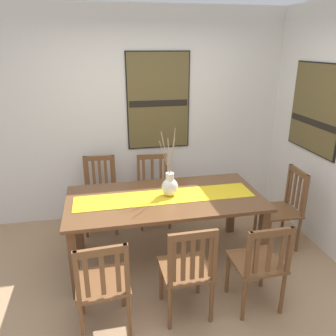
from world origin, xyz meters
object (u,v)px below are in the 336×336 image
(centerpiece_vase, at_px, (170,186))
(painting_on_back_wall, at_px, (158,101))
(chair_0, at_px, (103,284))
(chair_3, at_px, (154,189))
(painting_on_side_wall, at_px, (316,109))
(chair_1, at_px, (188,269))
(chair_4, at_px, (284,207))
(chair_5, at_px, (101,192))
(chair_2, at_px, (259,263))
(dining_table, at_px, (165,205))

(centerpiece_vase, xyz_separation_m, painting_on_back_wall, (0.10, 1.17, 0.68))
(centerpiece_vase, height_order, chair_0, centerpiece_vase)
(chair_3, distance_m, painting_on_side_wall, 2.17)
(chair_0, relative_size, painting_on_back_wall, 0.72)
(chair_1, xyz_separation_m, chair_4, (1.37, 0.86, 0.00))
(chair_3, bearing_deg, chair_5, -179.88)
(chair_0, relative_size, chair_3, 0.99)
(chair_0, height_order, painting_on_side_wall, painting_on_side_wall)
(chair_4, distance_m, painting_on_side_wall, 1.18)
(centerpiece_vase, bearing_deg, painting_on_side_wall, 8.79)
(chair_0, height_order, chair_3, chair_3)
(chair_2, xyz_separation_m, painting_on_back_wall, (-0.51, 2.05, 1.09))
(painting_on_back_wall, bearing_deg, chair_0, -112.00)
(chair_4, bearing_deg, chair_0, -156.83)
(chair_1, relative_size, painting_on_back_wall, 0.74)
(chair_2, bearing_deg, centerpiece_vase, 124.40)
(chair_1, xyz_separation_m, chair_3, (-0.00, 1.71, -0.01))
(chair_1, distance_m, painting_on_side_wall, 2.37)
(chair_3, relative_size, painting_on_side_wall, 0.89)
(chair_0, xyz_separation_m, chair_2, (1.33, -0.00, -0.00))
(chair_0, bearing_deg, painting_on_side_wall, 24.89)
(centerpiece_vase, relative_size, painting_on_back_wall, 0.57)
(chair_2, height_order, chair_3, chair_3)
(chair_1, xyz_separation_m, painting_on_back_wall, (0.13, 2.02, 1.07))
(chair_0, distance_m, chair_4, 2.25)
(chair_2, bearing_deg, chair_3, 110.11)
(chair_4, distance_m, painting_on_back_wall, 2.01)
(chair_5, distance_m, painting_on_back_wall, 1.37)
(painting_on_side_wall, bearing_deg, chair_5, 166.67)
(dining_table, bearing_deg, chair_2, -52.68)
(chair_1, xyz_separation_m, painting_on_side_wall, (1.78, 1.13, 1.08))
(chair_1, xyz_separation_m, chair_2, (0.63, -0.02, -0.02))
(chair_4, bearing_deg, chair_5, 157.53)
(chair_1, relative_size, chair_3, 1.01)
(chair_0, bearing_deg, chair_3, 68.14)
(dining_table, relative_size, painting_on_side_wall, 2.00)
(chair_1, distance_m, chair_3, 1.71)
(chair_2, relative_size, chair_3, 0.97)
(chair_1, bearing_deg, painting_on_back_wall, 86.40)
(chair_5, xyz_separation_m, painting_on_back_wall, (0.81, 0.31, 1.07))
(dining_table, bearing_deg, chair_5, 126.97)
(chair_5, xyz_separation_m, painting_on_side_wall, (2.46, -0.58, 1.07))
(chair_1, relative_size, chair_4, 0.97)
(chair_1, bearing_deg, centerpiece_vase, 87.98)
(chair_0, bearing_deg, dining_table, 51.99)
(dining_table, height_order, chair_4, chair_4)
(chair_0, distance_m, painting_on_side_wall, 2.95)
(chair_3, bearing_deg, painting_on_side_wall, -18.16)
(centerpiece_vase, bearing_deg, chair_2, -55.60)
(chair_2, distance_m, chair_4, 1.15)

